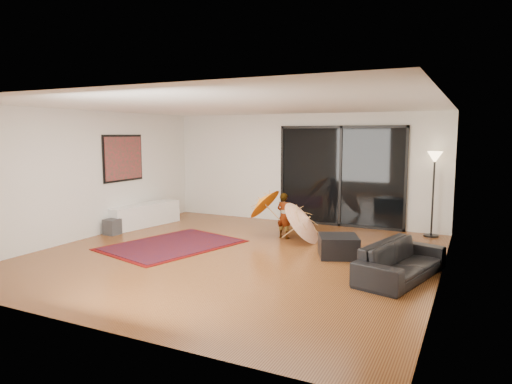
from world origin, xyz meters
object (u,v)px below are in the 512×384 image
Objects in this scene: sofa at (401,261)px; ottoman at (338,246)px; child at (284,216)px; media_console at (144,215)px.

ottoman is (-1.21, 0.79, -0.08)m from sofa.
ottoman is 0.70× the size of child.
sofa is at bearing 162.06° from child.
sofa is 2.77× the size of ottoman.
ottoman is at bearing 162.08° from child.
media_console is 1.96× the size of child.
child reaches higher than media_console.
child is at bearing 71.81° from sofa.
child is at bearing 13.87° from media_console.
sofa reaches higher than media_console.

